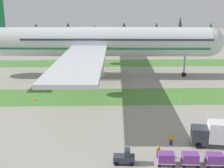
% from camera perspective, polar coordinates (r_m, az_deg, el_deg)
% --- Properties ---
extents(grass_strip_near, '(320.00, 11.63, 0.01)m').
position_cam_1_polar(grass_strip_near, '(63.00, 0.86, -2.36)').
color(grass_strip_near, '#4C8438').
rests_on(grass_strip_near, ground).
extents(grass_strip_far, '(320.00, 11.63, 0.01)m').
position_cam_1_polar(grass_strip_far, '(97.16, 0.03, 4.00)').
color(grass_strip_far, '#4C8438').
rests_on(grass_strip_far, ground).
extents(airliner, '(65.33, 80.61, 25.73)m').
position_cam_1_polar(airliner, '(78.31, -2.86, 8.06)').
color(airliner, silver).
rests_on(airliner, ground).
extents(baggage_tug, '(2.68, 1.47, 1.97)m').
position_cam_1_polar(baggage_tug, '(37.77, 2.42, -13.79)').
color(baggage_tug, '#2D333D').
rests_on(baggage_tug, ground).
extents(cargo_dolly_lead, '(2.30, 1.65, 1.55)m').
position_cam_1_polar(cargo_dolly_lead, '(38.07, 10.22, -13.61)').
color(cargo_dolly_lead, '#A3A3A8').
rests_on(cargo_dolly_lead, ground).
extents(cargo_dolly_second, '(2.30, 1.65, 1.55)m').
position_cam_1_polar(cargo_dolly_second, '(38.57, 14.61, -13.48)').
color(cargo_dolly_second, '#A3A3A8').
rests_on(cargo_dolly_second, ground).
extents(cargo_dolly_third, '(2.30, 1.65, 1.55)m').
position_cam_1_polar(cargo_dolly_third, '(39.28, 18.87, -13.28)').
color(cargo_dolly_third, '#A3A3A8').
rests_on(cargo_dolly_third, ground).
extents(catering_truck, '(7.25, 3.48, 3.58)m').
position_cam_1_polar(catering_truck, '(43.72, 19.50, -8.81)').
color(catering_truck, '#2D333D').
rests_on(catering_truck, ground).
extents(ground_crew_marshaller, '(0.52, 0.36, 1.74)m').
position_cam_1_polar(ground_crew_marshaller, '(42.91, 11.19, -10.12)').
color(ground_crew_marshaller, black).
rests_on(ground_crew_marshaller, ground).
extents(ground_crew_loader, '(0.53, 0.36, 1.74)m').
position_cam_1_polar(ground_crew_loader, '(39.30, 8.75, -12.51)').
color(ground_crew_loader, black).
rests_on(ground_crew_loader, ground).
extents(taxiway_marker_0, '(0.44, 0.44, 0.66)m').
position_cam_1_polar(taxiway_marker_0, '(62.16, -14.48, -2.80)').
color(taxiway_marker_0, orange).
rests_on(taxiway_marker_0, ground).
extents(taxiway_marker_2, '(0.44, 0.44, 0.49)m').
position_cam_1_polar(taxiway_marker_2, '(62.42, 13.24, -2.72)').
color(taxiway_marker_2, orange).
rests_on(taxiway_marker_2, ground).
extents(distant_tree_line, '(173.16, 11.31, 12.40)m').
position_cam_1_polar(distant_tree_line, '(139.12, -3.80, 10.24)').
color(distant_tree_line, '#4C3823').
rests_on(distant_tree_line, ground).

